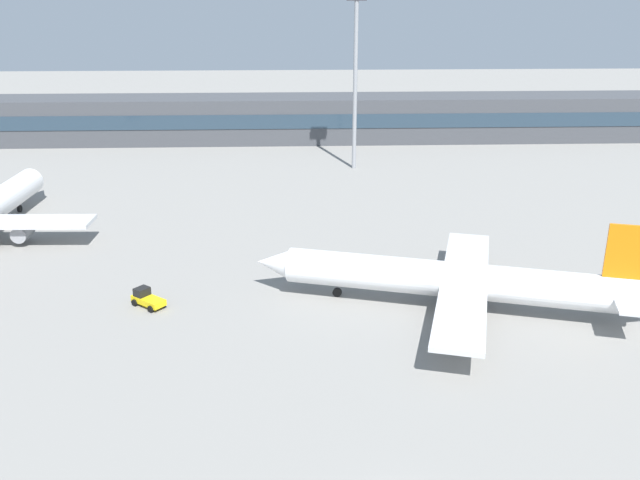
{
  "coord_description": "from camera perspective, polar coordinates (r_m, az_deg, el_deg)",
  "views": [
    {
      "loc": [
        -6.11,
        -31.67,
        29.43
      ],
      "look_at": [
        -3.17,
        40.0,
        3.0
      ],
      "focal_mm": 38.24,
      "sensor_mm": 36.0,
      "label": 1
    }
  ],
  "objects": [
    {
      "name": "baggage_tug_yellow",
      "position": [
        69.55,
        -14.29,
        -4.75
      ],
      "size": [
        3.74,
        3.44,
        1.75
      ],
      "color": "yellow",
      "rests_on": "ground_plane"
    },
    {
      "name": "terminal_building",
      "position": [
        142.45,
        0.15,
        10.15
      ],
      "size": [
        152.69,
        12.13,
        9.0
      ],
      "color": "#3F4247",
      "rests_on": "ground_plane"
    },
    {
      "name": "ground_plane",
      "position": [
        77.72,
        2.34,
        -2.04
      ],
      "size": [
        400.0,
        400.0,
        0.0
      ],
      "primitive_type": "plane",
      "color": "gray"
    },
    {
      "name": "airplane_near",
      "position": [
        67.25,
        10.98,
        -3.3
      ],
      "size": [
        39.06,
        27.78,
        9.86
      ],
      "color": "white",
      "rests_on": "ground_plane"
    },
    {
      "name": "floodlight_tower_west",
      "position": [
        117.35,
        2.98,
        13.89
      ],
      "size": [
        3.2,
        0.8,
        28.94
      ],
      "color": "gray",
      "rests_on": "ground_plane"
    }
  ]
}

